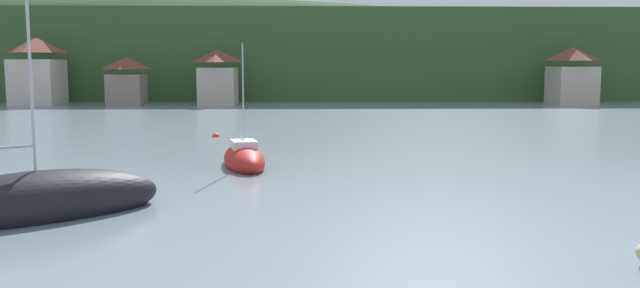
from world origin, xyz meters
name	(u,v)px	position (x,y,z in m)	size (l,w,h in m)	color
wooded_hillside	(165,62)	(-26.72, 140.38, 5.09)	(352.00, 74.93, 28.40)	#38562D
shore_building_west	(37,72)	(-32.17, 92.14, 3.87)	(5.40, 6.13, 7.96)	beige
shore_building_westcentral	(127,82)	(-21.45, 91.40, 2.76)	(4.24, 4.57, 5.67)	gray
shore_building_central	(218,78)	(-10.72, 92.15, 3.19)	(4.50, 6.15, 6.57)	#BCB29E
shore_building_eastcentral	(572,76)	(32.17, 91.91, 3.36)	(4.99, 5.64, 6.91)	#BCB29E
sailboat_mid_5	(37,202)	(-9.41, 32.77, 0.49)	(8.34, 7.17, 12.64)	black
sailboat_mid_8	(244,159)	(-3.52, 43.38, 0.37)	(3.04, 5.86, 6.37)	red
mooring_buoy_near	(216,137)	(-6.56, 56.59, 0.00)	(0.52, 0.52, 0.52)	red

